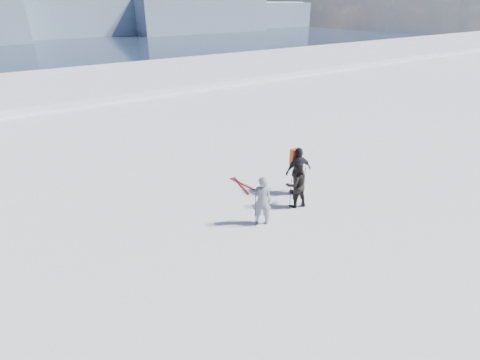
# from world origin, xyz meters

# --- Properties ---
(lake_basin) EXTENTS (820.00, 820.00, 71.62)m
(lake_basin) POSITION_xyz_m (0.00, 30.00, -6.50)
(lake_basin) COLOR white
(lake_basin) RESTS_ON ground
(far_mountain_range) EXTENTS (770.00, 110.00, 53.00)m
(far_mountain_range) POSITION_xyz_m (29.60, 454.78, -7.19)
(far_mountain_range) COLOR slate
(far_mountain_range) RESTS_ON ground
(skier_grey) EXTENTS (0.78, 0.72, 1.80)m
(skier_grey) POSITION_xyz_m (-1.79, 2.11, 0.90)
(skier_grey) COLOR gray
(skier_grey) RESTS_ON ground
(skier_dark) EXTENTS (1.00, 0.86, 1.77)m
(skier_dark) POSITION_xyz_m (0.02, 2.36, 0.89)
(skier_dark) COLOR black
(skier_dark) RESTS_ON ground
(skier_pack) EXTENTS (1.21, 0.64, 1.97)m
(skier_pack) POSITION_xyz_m (0.78, 3.09, 0.98)
(skier_pack) COLOR black
(skier_pack) RESTS_ON ground
(backpack) EXTENTS (0.45, 0.29, 0.64)m
(backpack) POSITION_xyz_m (0.81, 3.34, 2.29)
(backpack) COLOR #DE4514
(backpack) RESTS_ON skier_pack
(ski_poles) EXTENTS (3.21, 1.00, 1.33)m
(ski_poles) POSITION_xyz_m (-0.37, 2.42, 0.62)
(ski_poles) COLOR black
(ski_poles) RESTS_ON ground
(skis_loose) EXTENTS (0.54, 1.70, 0.03)m
(skis_loose) POSITION_xyz_m (-0.66, 4.91, 0.01)
(skis_loose) COLOR black
(skis_loose) RESTS_ON ground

